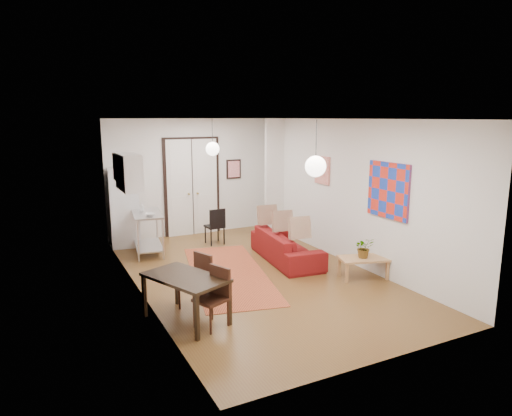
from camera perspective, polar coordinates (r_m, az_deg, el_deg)
name	(u,v)px	position (r m, az deg, el deg)	size (l,w,h in m)	color
floor	(253,275)	(8.73, -0.35, -8.34)	(7.00, 7.00, 0.00)	brown
ceiling	(253,119)	(8.22, -0.38, 11.07)	(4.20, 7.00, 0.02)	white
wall_back	(191,177)	(11.56, -8.08, 3.82)	(4.20, 0.02, 2.90)	silver
wall_front	(387,248)	(5.51, 16.00, -4.77)	(4.20, 0.02, 2.90)	silver
wall_left	(138,210)	(7.67, -14.57, -0.21)	(0.02, 7.00, 2.90)	silver
wall_right	(346,191)	(9.46, 11.13, 2.07)	(0.02, 7.00, 2.90)	silver
double_doors	(192,187)	(11.55, -7.98, 2.57)	(1.44, 0.06, 2.50)	silver
stub_partition	(274,177)	(11.43, 2.30, 3.85)	(0.50, 0.10, 2.90)	silver
wall_cabinet	(129,172)	(9.09, -15.62, 4.36)	(0.35, 1.00, 0.70)	silver
painting_popart	(388,190)	(8.47, 16.21, 2.13)	(0.05, 1.00, 1.00)	red
painting_abstract	(322,170)	(10.03, 8.30, 4.70)	(0.05, 0.50, 0.60)	#EFE7C7
poster_back	(234,169)	(11.92, -2.80, 4.88)	(0.40, 0.03, 0.50)	red
print_left	(116,167)	(9.55, -17.11, 4.90)	(0.03, 0.44, 0.54)	olive
pendant_back	(213,149)	(10.07, -5.45, 7.37)	(0.30, 0.30, 0.80)	white
pendant_front	(316,166)	(6.52, 7.46, 5.19)	(0.30, 0.30, 0.80)	white
kilim_rug	(228,273)	(8.82, -3.50, -8.11)	(1.34, 3.58, 0.01)	#B3552C
sofa	(286,246)	(9.50, 3.81, -4.77)	(0.82, 2.10, 0.61)	maroon
coffee_table	(363,260)	(8.70, 13.27, -6.37)	(0.98, 0.72, 0.39)	tan
potted_plant	(364,248)	(8.63, 13.35, -4.84)	(0.34, 0.30, 0.38)	#2F6832
kitchen_counter	(148,227)	(10.17, -13.39, -2.38)	(0.75, 1.25, 0.90)	silver
bowl	(150,214)	(9.81, -13.07, -0.78)	(0.21, 0.21, 0.05)	silver
soap_bottle	(142,207)	(10.31, -14.09, 0.14)	(0.08, 0.09, 0.19)	#53A0B4
fridge	(124,208)	(10.85, -16.14, 0.03)	(0.63, 0.63, 1.79)	silver
dining_table	(185,281)	(6.74, -8.82, -9.01)	(1.14, 1.42, 0.69)	black
dining_chair_near	(193,277)	(7.24, -7.91, -8.54)	(0.53, 0.63, 0.85)	#321810
dining_chair_far	(209,292)	(6.62, -5.92, -10.42)	(0.53, 0.63, 0.85)	#321810
black_side_chair	(213,222)	(10.78, -5.37, -1.80)	(0.41, 0.41, 0.86)	black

